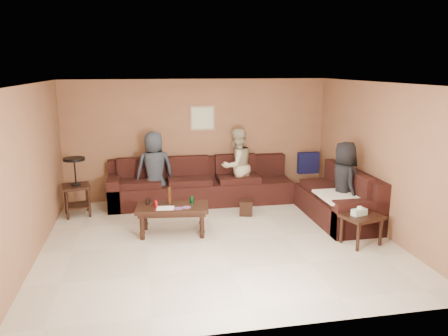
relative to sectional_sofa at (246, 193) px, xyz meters
name	(u,v)px	position (x,y,z in m)	size (l,w,h in m)	color
room	(218,139)	(-0.81, -1.52, 1.34)	(5.60, 5.50, 2.50)	beige
sectional_sofa	(246,193)	(0.00, 0.00, 0.00)	(4.65, 2.90, 0.97)	black
coffee_table	(172,210)	(-1.52, -1.09, 0.09)	(1.25, 0.73, 0.77)	black
end_table_left	(76,186)	(-3.21, 0.19, 0.25)	(0.58, 0.58, 1.11)	black
side_table_right	(361,219)	(1.36, -2.08, 0.09)	(0.70, 0.63, 0.63)	black
waste_bin	(246,208)	(-0.08, -0.38, -0.18)	(0.24, 0.24, 0.28)	black
wall_art	(202,118)	(-0.71, 0.96, 1.37)	(0.52, 0.04, 0.52)	tan
person_left	(155,170)	(-1.75, 0.46, 0.44)	(0.74, 0.48, 1.52)	#2D353F
person_middle	(237,166)	(-0.08, 0.48, 0.44)	(0.74, 0.58, 1.53)	beige
person_right	(344,183)	(1.49, -1.14, 0.42)	(0.73, 0.47, 1.48)	black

